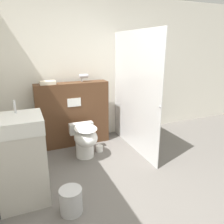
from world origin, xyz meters
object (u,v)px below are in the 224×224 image
at_px(sink_vanity, 22,160).
at_px(hair_drier, 84,76).
at_px(toilet, 85,139).
at_px(waste_bin, 71,201).

height_order(sink_vanity, hair_drier, hair_drier).
relative_size(toilet, hair_drier, 3.01).
distance_m(toilet, waste_bin, 1.19).
bearing_deg(toilet, waste_bin, -113.07).
relative_size(sink_vanity, hair_drier, 6.35).
bearing_deg(sink_vanity, toilet, 37.50).
height_order(hair_drier, waste_bin, hair_drier).
relative_size(toilet, sink_vanity, 0.47).
xyz_separation_m(sink_vanity, hair_drier, (1.07, 1.26, 0.68)).
bearing_deg(sink_vanity, waste_bin, -43.12).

